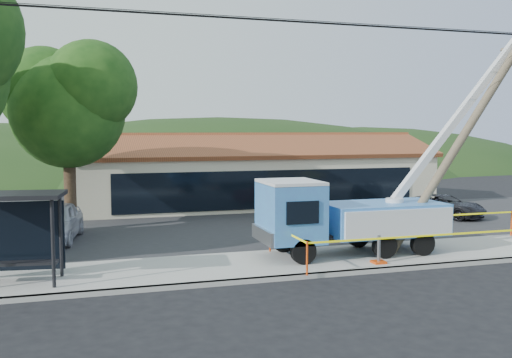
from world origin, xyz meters
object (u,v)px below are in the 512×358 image
object	(u,v)px
utility_truck	(349,213)
car_dark	(443,219)
leaning_pole	(468,128)
car_red	(303,223)
bus_shelter	(16,216)
car_silver	(55,243)

from	to	relation	value
utility_truck	car_dark	bearing A→B (deg)	37.63
leaning_pole	car_red	world-z (taller)	leaning_pole
bus_shelter	car_red	bearing A→B (deg)	41.50
leaning_pole	car_dark	world-z (taller)	leaning_pole
leaning_pole	bus_shelter	size ratio (longest dim) A/B	2.87
utility_truck	bus_shelter	bearing A→B (deg)	-176.78
car_dark	leaning_pole	bearing A→B (deg)	-149.18
utility_truck	bus_shelter	world-z (taller)	utility_truck
bus_shelter	car_dark	bearing A→B (deg)	27.99
car_dark	car_silver	bearing A→B (deg)	152.95
car_red	bus_shelter	bearing A→B (deg)	-113.46
utility_truck	bus_shelter	distance (m)	11.64
bus_shelter	car_dark	distance (m)	22.32
utility_truck	car_silver	xyz separation A→B (m)	(-10.84, 6.25, -1.71)
leaning_pole	car_silver	world-z (taller)	leaning_pole
bus_shelter	car_silver	size ratio (longest dim) A/B	0.64
bus_shelter	car_red	world-z (taller)	bus_shelter
car_red	car_dark	size ratio (longest dim) A/B	0.93
car_dark	car_red	bearing A→B (deg)	143.38
leaning_pole	car_dark	distance (m)	9.88
leaning_pole	utility_truck	bearing A→B (deg)	176.01
utility_truck	car_red	bearing A→B (deg)	80.39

